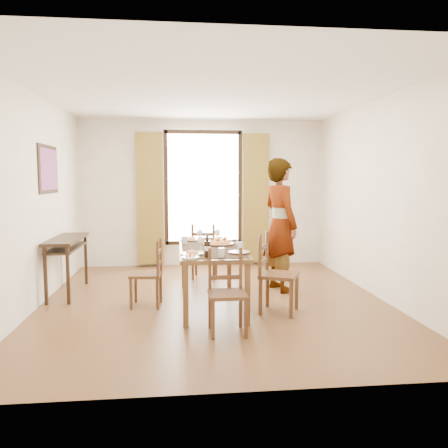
{
  "coord_description": "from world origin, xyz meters",
  "views": [
    {
      "loc": [
        -0.46,
        -5.65,
        1.63
      ],
      "look_at": [
        0.16,
        0.3,
        1.0
      ],
      "focal_mm": 35.0,
      "sensor_mm": 36.0,
      "label": 1
    }
  ],
  "objects": [
    {
      "name": "tumbler_a",
      "position": [
        0.28,
        -0.42,
        0.81
      ],
      "size": [
        0.07,
        0.07,
        0.1
      ],
      "primitive_type": "cylinder",
      "color": "silver",
      "rests_on": "dining_table"
    },
    {
      "name": "wine_glass_b",
      "position": [
        0.06,
        0.23,
        0.85
      ],
      "size": [
        0.08,
        0.08,
        0.18
      ],
      "primitive_type": null,
      "color": "white",
      "rests_on": "dining_table"
    },
    {
      "name": "pasta_platter",
      "position": [
        0.06,
        0.01,
        0.81
      ],
      "size": [
        0.4,
        0.4,
        0.1
      ],
      "primitive_type": null,
      "color": "red",
      "rests_on": "dining_table"
    },
    {
      "name": "wine_glass_a",
      "position": [
        -0.21,
        -0.49,
        0.85
      ],
      "size": [
        0.08,
        0.08,
        0.18
      ],
      "primitive_type": null,
      "color": "white",
      "rests_on": "dining_table"
    },
    {
      "name": "plate_nw",
      "position": [
        -0.3,
        0.44,
        0.78
      ],
      "size": [
        0.27,
        0.27,
        0.05
      ],
      "primitive_type": null,
      "color": "silver",
      "rests_on": "dining_table"
    },
    {
      "name": "room_shell",
      "position": [
        -0.0,
        0.13,
        1.54
      ],
      "size": [
        4.6,
        5.1,
        2.74
      ],
      "color": "white",
      "rests_on": "ground"
    },
    {
      "name": "caprese_plate",
      "position": [
        -0.34,
        -0.91,
        0.78
      ],
      "size": [
        0.2,
        0.2,
        0.04
      ],
      "primitive_type": null,
      "color": "silver",
      "rests_on": "dining_table"
    },
    {
      "name": "tumbler_b",
      "position": [
        -0.39,
        0.17,
        0.81
      ],
      "size": [
        0.07,
        0.07,
        0.1
      ],
      "primitive_type": "cylinder",
      "color": "silver",
      "rests_on": "dining_table"
    },
    {
      "name": "plate_se",
      "position": [
        0.24,
        -0.66,
        0.78
      ],
      "size": [
        0.27,
        0.27,
        0.05
      ],
      "primitive_type": null,
      "color": "silver",
      "rests_on": "dining_table"
    },
    {
      "name": "console_table",
      "position": [
        -2.03,
        0.6,
        0.68
      ],
      "size": [
        0.38,
        1.2,
        0.8
      ],
      "color": "black",
      "rests_on": "ground"
    },
    {
      "name": "wine_bottle",
      "position": [
        -0.15,
        -0.88,
        0.88
      ],
      "size": [
        0.07,
        0.07,
        0.25
      ],
      "primitive_type": null,
      "color": "black",
      "rests_on": "dining_table"
    },
    {
      "name": "dining_table",
      "position": [
        -0.06,
        -0.12,
        0.69
      ],
      "size": [
        0.8,
        1.85,
        0.76
      ],
      "color": "brown",
      "rests_on": "ground"
    },
    {
      "name": "plate_ne",
      "position": [
        0.22,
        0.43,
        0.78
      ],
      "size": [
        0.27,
        0.27,
        0.05
      ],
      "primitive_type": null,
      "color": "silver",
      "rests_on": "dining_table"
    },
    {
      "name": "plate_sw",
      "position": [
        -0.31,
        -0.7,
        0.78
      ],
      "size": [
        0.27,
        0.27,
        0.05
      ],
      "primitive_type": null,
      "color": "silver",
      "rests_on": "dining_table"
    },
    {
      "name": "ground",
      "position": [
        0.0,
        0.0,
        0.0
      ],
      "size": [
        5.0,
        5.0,
        0.0
      ],
      "primitive_type": "plane",
      "color": "#4D2618",
      "rests_on": "ground"
    },
    {
      "name": "tumbler_c",
      "position": [
        0.01,
        -0.87,
        0.81
      ],
      "size": [
        0.07,
        0.07,
        0.1
      ],
      "primitive_type": "cylinder",
      "color": "silver",
      "rests_on": "dining_table"
    },
    {
      "name": "man",
      "position": [
        1.0,
        0.5,
        0.96
      ],
      "size": [
        0.96,
        0.86,
        1.91
      ],
      "primitive_type": "imported",
      "rotation": [
        0.0,
        0.0,
        1.87
      ],
      "color": "gray",
      "rests_on": "ground"
    },
    {
      "name": "chair_north",
      "position": [
        -0.05,
        1.38,
        0.42
      ],
      "size": [
        0.47,
        0.47,
        0.9
      ],
      "rotation": [
        0.0,
        0.0,
        2.94
      ],
      "color": "#56331C",
      "rests_on": "ground"
    },
    {
      "name": "wine_glass_c",
      "position": [
        -0.18,
        0.22,
        0.85
      ],
      "size": [
        0.08,
        0.08,
        0.18
      ],
      "primitive_type": null,
      "color": "white",
      "rests_on": "dining_table"
    },
    {
      "name": "chair_east",
      "position": [
        0.71,
        -0.54,
        0.45
      ],
      "size": [
        0.57,
        0.57,
        0.97
      ],
      "rotation": [
        0.0,
        0.0,
        1.14
      ],
      "color": "#56331C",
      "rests_on": "ground"
    },
    {
      "name": "chair_west",
      "position": [
        -0.85,
        -0.12,
        0.4
      ],
      "size": [
        0.41,
        0.41,
        0.86
      ],
      "rotation": [
        0.0,
        0.0,
        -1.65
      ],
      "color": "#56331C",
      "rests_on": "ground"
    },
    {
      "name": "chair_south",
      "position": [
        0.04,
        -1.18,
        0.41
      ],
      "size": [
        0.4,
        0.4,
        0.89
      ],
      "rotation": [
        0.0,
        0.0,
        0.01
      ],
      "color": "#56331C",
      "rests_on": "ground"
    }
  ]
}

